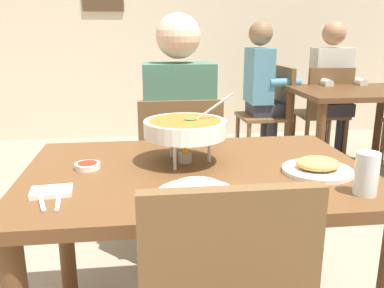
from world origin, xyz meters
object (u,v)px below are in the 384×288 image
at_px(rice_plate, 197,191).
at_px(chair_bg_left, 324,108).
at_px(patron_bg_left, 332,83).
at_px(appetizer_plate, 317,167).
at_px(drink_glass, 366,176).
at_px(patron_bg_middle, 263,83).
at_px(diner_main, 178,125).
at_px(sauce_dish, 87,166).
at_px(dining_table_far, 355,106).
at_px(dining_table_main, 197,199).
at_px(chair_bg_middle, 273,109).
at_px(curry_bowl, 185,129).
at_px(chair_diner_main, 179,170).

bearing_deg(rice_plate, chair_bg_left, 58.51).
height_order(rice_plate, patron_bg_left, patron_bg_left).
height_order(appetizer_plate, chair_bg_left, chair_bg_left).
xyz_separation_m(rice_plate, appetizer_plate, (0.44, 0.16, 0.00)).
bearing_deg(patron_bg_left, drink_glass, -113.29).
bearing_deg(patron_bg_middle, chair_bg_left, -7.56).
bearing_deg(diner_main, sauce_dish, -119.40).
xyz_separation_m(drink_glass, patron_bg_middle, (0.48, 2.68, -0.06)).
xyz_separation_m(dining_table_far, chair_bg_left, (-0.05, 0.47, -0.11)).
bearing_deg(patron_bg_left, dining_table_main, -124.28).
relative_size(appetizer_plate, patron_bg_middle, 0.18).
bearing_deg(diner_main, drink_glass, -65.63).
xyz_separation_m(rice_plate, chair_bg_middle, (1.08, 2.62, -0.26)).
distance_m(curry_bowl, drink_glass, 0.63).
height_order(dining_table_main, drink_glass, drink_glass).
height_order(chair_bg_left, patron_bg_middle, patron_bg_middle).
height_order(diner_main, drink_glass, diner_main).
bearing_deg(dining_table_far, appetizer_plate, -121.34).
xyz_separation_m(curry_bowl, chair_bg_middle, (1.08, 2.29, -0.37)).
relative_size(chair_diner_main, drink_glass, 6.92).
xyz_separation_m(chair_diner_main, chair_bg_left, (1.53, 1.61, 0.00)).
xyz_separation_m(chair_bg_left, patron_bg_middle, (-0.59, 0.08, 0.24)).
relative_size(dining_table_far, patron_bg_middle, 0.76).
height_order(curry_bowl, patron_bg_left, patron_bg_left).
distance_m(appetizer_plate, chair_bg_middle, 2.55).
bearing_deg(dining_table_main, patron_bg_middle, 68.44).
height_order(curry_bowl, sauce_dish, curry_bowl).
bearing_deg(chair_bg_middle, patron_bg_left, -0.28).
bearing_deg(diner_main, dining_table_far, 34.92).
bearing_deg(chair_diner_main, chair_bg_left, 46.32).
relative_size(sauce_dish, drink_glass, 0.69).
height_order(chair_diner_main, dining_table_far, chair_diner_main).
distance_m(appetizer_plate, dining_table_far, 2.27).
height_order(rice_plate, chair_bg_left, chair_bg_left).
bearing_deg(dining_table_main, dining_table_far, 49.30).
xyz_separation_m(drink_glass, chair_bg_left, (1.07, 2.60, -0.30)).
distance_m(chair_diner_main, rice_plate, 0.99).
xyz_separation_m(curry_bowl, chair_bg_left, (1.57, 2.23, -0.37)).
bearing_deg(chair_diner_main, appetizer_plate, -62.94).
distance_m(chair_diner_main, patron_bg_middle, 1.95).
distance_m(chair_diner_main, curry_bowl, 0.73).
relative_size(dining_table_main, drink_glass, 9.32).
xyz_separation_m(sauce_dish, patron_bg_middle, (1.33, 2.34, -0.02)).
bearing_deg(drink_glass, appetizer_plate, 106.65).
distance_m(sauce_dish, patron_bg_left, 3.06).
bearing_deg(curry_bowl, chair_bg_left, 54.90).
bearing_deg(appetizer_plate, sauce_dish, 169.91).
distance_m(appetizer_plate, patron_bg_middle, 2.54).
bearing_deg(sauce_dish, diner_main, 60.60).
xyz_separation_m(drink_glass, dining_table_far, (1.12, 2.13, -0.19)).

